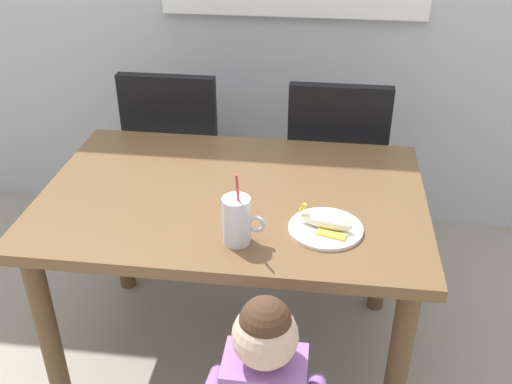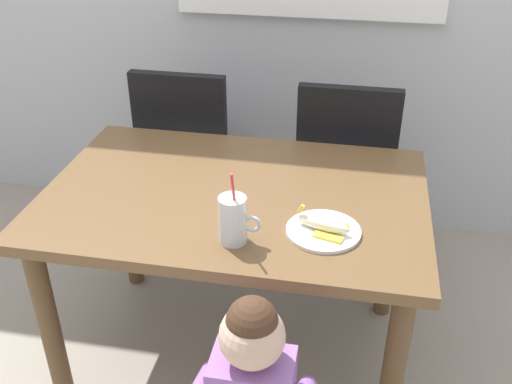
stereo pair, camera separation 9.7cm
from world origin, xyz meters
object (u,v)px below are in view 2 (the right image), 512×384
Objects in this scene: dining_table at (235,218)px; dining_chair_left at (190,151)px; dining_chair_right at (345,167)px; snack_plate at (323,231)px; peeled_banana at (324,225)px; milk_cup at (233,222)px.

dining_chair_left is at bearing 118.66° from dining_table.
dining_chair_right is 4.17× the size of snack_plate.
peeled_banana is (0.70, -0.88, 0.25)m from dining_chair_left.
dining_table is 0.76m from dining_chair_right.
dining_table is at bearing 61.83° from dining_chair_right.
dining_chair_right is at bearing 72.75° from milk_cup.
dining_table is 5.23× the size of milk_cup.
dining_chair_left reaches higher than peeled_banana.
peeled_banana is (0.00, -0.00, 0.03)m from snack_plate.
milk_cup reaches higher than dining_chair_right.
snack_plate reaches higher than dining_table.
peeled_banana reaches higher than snack_plate.
milk_cup reaches higher than dining_table.
milk_cup is at bearing -160.18° from snack_plate.
dining_chair_right is at bearing 87.82° from peeled_banana.
dining_table is 0.34m from milk_cup.
dining_chair_right is 1.03m from milk_cup.
dining_chair_left is 1.14m from snack_plate.
dining_chair_right is at bearing 87.77° from snack_plate.
dining_chair_right is 0.88m from snack_plate.
dining_chair_left is at bearing 114.19° from milk_cup.
milk_cup is 0.28m from peeled_banana.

